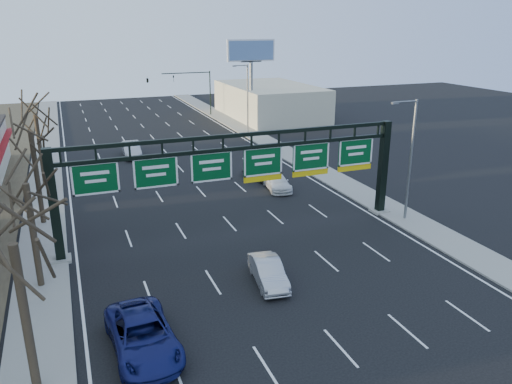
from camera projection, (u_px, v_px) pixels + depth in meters
name	position (u px, v px, depth m)	size (l,w,h in m)	color
ground	(286.00, 286.00, 28.01)	(160.00, 160.00, 0.00)	black
sidewalk_left	(45.00, 201.00, 41.25)	(3.00, 120.00, 0.12)	gray
sidewalk_right	(319.00, 170.00, 50.05)	(3.00, 120.00, 0.12)	gray
lane_markings	(195.00, 185.00, 45.67)	(21.60, 120.00, 0.01)	white
sign_gantry	(240.00, 170.00, 33.65)	(24.60, 1.20, 7.20)	black
building_right_distant	(270.00, 101.00, 78.23)	(12.00, 20.00, 5.00)	#BEB99E
tree_near	(8.00, 218.00, 17.68)	(3.60, 3.60, 8.86)	black
tree_gantry	(23.00, 164.00, 25.75)	(3.60, 3.60, 8.48)	black
tree_mid	(28.00, 118.00, 34.34)	(3.60, 3.60, 9.24)	black
tree_far	(34.00, 103.00, 43.28)	(3.60, 3.60, 8.86)	black
streetlight_near	(410.00, 154.00, 35.97)	(2.15, 0.22, 9.00)	slate
streetlight_far	(247.00, 95.00, 65.99)	(2.15, 0.22, 9.00)	slate
billboard_right	(251.00, 61.00, 69.98)	(7.00, 0.50, 12.00)	slate
traffic_signal_mast	(172.00, 82.00, 76.76)	(10.16, 0.54, 7.00)	black
car_blue_suv	(143.00, 335.00, 22.24)	(2.70, 5.86, 1.63)	navy
car_silver_sedan	(268.00, 272.00, 28.17)	(1.48, 4.24, 1.40)	#ACADB1
car_white_wagon	(277.00, 182.00, 44.37)	(1.86, 4.59, 1.33)	white
car_grey_far	(258.00, 172.00, 47.28)	(1.61, 3.99, 1.36)	#414547
car_silver_distant	(131.00, 149.00, 55.12)	(1.76, 5.06, 1.67)	#A9A9AE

